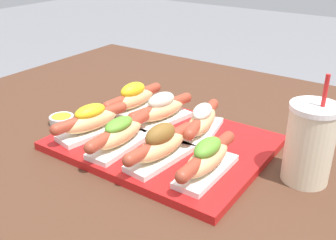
{
  "coord_description": "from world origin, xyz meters",
  "views": [
    {
      "loc": [
        0.46,
        -0.69,
        1.17
      ],
      "look_at": [
        0.01,
        -0.03,
        0.79
      ],
      "focal_mm": 42.0,
      "sensor_mm": 36.0,
      "label": 1
    }
  ],
  "objects_px": {
    "hot_dog_3": "(207,158)",
    "drink_cup": "(310,143)",
    "serving_tray": "(163,143)",
    "sauce_bowl": "(62,119)",
    "hot_dog_1": "(119,134)",
    "hot_dog_4": "(133,99)",
    "hot_dog_2": "(161,145)",
    "hot_dog_0": "(91,121)",
    "hot_dog_6": "(202,121)",
    "hot_dog_5": "(161,109)"
  },
  "relations": [
    {
      "from": "hot_dog_3",
      "to": "drink_cup",
      "type": "height_order",
      "value": "drink_cup"
    },
    {
      "from": "serving_tray",
      "to": "drink_cup",
      "type": "height_order",
      "value": "drink_cup"
    },
    {
      "from": "sauce_bowl",
      "to": "hot_dog_3",
      "type": "bearing_deg",
      "value": -2.89
    },
    {
      "from": "hot_dog_1",
      "to": "hot_dog_4",
      "type": "xyz_separation_m",
      "value": [
        -0.1,
        0.17,
        0.0
      ]
    },
    {
      "from": "hot_dog_4",
      "to": "drink_cup",
      "type": "xyz_separation_m",
      "value": [
        0.46,
        -0.04,
        0.03
      ]
    },
    {
      "from": "hot_dog_2",
      "to": "hot_dog_0",
      "type": "bearing_deg",
      "value": 177.93
    },
    {
      "from": "hot_dog_0",
      "to": "hot_dog_1",
      "type": "bearing_deg",
      "value": -7.77
    },
    {
      "from": "hot_dog_3",
      "to": "hot_dog_6",
      "type": "xyz_separation_m",
      "value": [
        -0.09,
        0.14,
        -0.0
      ]
    },
    {
      "from": "sauce_bowl",
      "to": "hot_dog_0",
      "type": "bearing_deg",
      "value": -10.61
    },
    {
      "from": "hot_dog_4",
      "to": "sauce_bowl",
      "type": "bearing_deg",
      "value": -134.11
    },
    {
      "from": "hot_dog_2",
      "to": "serving_tray",
      "type": "bearing_deg",
      "value": 122.24
    },
    {
      "from": "drink_cup",
      "to": "serving_tray",
      "type": "bearing_deg",
      "value": -171.16
    },
    {
      "from": "hot_dog_0",
      "to": "drink_cup",
      "type": "distance_m",
      "value": 0.47
    },
    {
      "from": "hot_dog_6",
      "to": "drink_cup",
      "type": "bearing_deg",
      "value": -5.34
    },
    {
      "from": "hot_dog_0",
      "to": "drink_cup",
      "type": "height_order",
      "value": "drink_cup"
    },
    {
      "from": "hot_dog_1",
      "to": "hot_dog_3",
      "type": "xyz_separation_m",
      "value": [
        0.21,
        0.02,
        0.0
      ]
    },
    {
      "from": "hot_dog_2",
      "to": "drink_cup",
      "type": "distance_m",
      "value": 0.29
    },
    {
      "from": "sauce_bowl",
      "to": "drink_cup",
      "type": "height_order",
      "value": "drink_cup"
    },
    {
      "from": "serving_tray",
      "to": "hot_dog_4",
      "type": "bearing_deg",
      "value": 151.02
    },
    {
      "from": "hot_dog_4",
      "to": "hot_dog_5",
      "type": "distance_m",
      "value": 0.1
    },
    {
      "from": "hot_dog_1",
      "to": "hot_dog_5",
      "type": "distance_m",
      "value": 0.15
    },
    {
      "from": "hot_dog_6",
      "to": "sauce_bowl",
      "type": "height_order",
      "value": "hot_dog_6"
    },
    {
      "from": "hot_dog_5",
      "to": "sauce_bowl",
      "type": "xyz_separation_m",
      "value": [
        -0.23,
        -0.12,
        -0.04
      ]
    },
    {
      "from": "serving_tray",
      "to": "hot_dog_5",
      "type": "distance_m",
      "value": 0.1
    },
    {
      "from": "drink_cup",
      "to": "hot_dog_5",
      "type": "bearing_deg",
      "value": 176.49
    },
    {
      "from": "hot_dog_3",
      "to": "drink_cup",
      "type": "relative_size",
      "value": 0.93
    },
    {
      "from": "hot_dog_1",
      "to": "hot_dog_3",
      "type": "bearing_deg",
      "value": 4.47
    },
    {
      "from": "hot_dog_0",
      "to": "hot_dog_5",
      "type": "relative_size",
      "value": 1.0
    },
    {
      "from": "hot_dog_2",
      "to": "hot_dog_6",
      "type": "relative_size",
      "value": 1.01
    },
    {
      "from": "hot_dog_3",
      "to": "hot_dog_4",
      "type": "relative_size",
      "value": 1.0
    },
    {
      "from": "hot_dog_2",
      "to": "hot_dog_3",
      "type": "relative_size",
      "value": 1.0
    },
    {
      "from": "hot_dog_4",
      "to": "sauce_bowl",
      "type": "distance_m",
      "value": 0.19
    },
    {
      "from": "hot_dog_4",
      "to": "hot_dog_3",
      "type": "bearing_deg",
      "value": -26.84
    },
    {
      "from": "serving_tray",
      "to": "drink_cup",
      "type": "relative_size",
      "value": 2.08
    },
    {
      "from": "drink_cup",
      "to": "hot_dog_1",
      "type": "bearing_deg",
      "value": -159.75
    },
    {
      "from": "sauce_bowl",
      "to": "drink_cup",
      "type": "xyz_separation_m",
      "value": [
        0.59,
        0.09,
        0.07
      ]
    },
    {
      "from": "hot_dog_1",
      "to": "drink_cup",
      "type": "bearing_deg",
      "value": 20.25
    },
    {
      "from": "hot_dog_4",
      "to": "sauce_bowl",
      "type": "relative_size",
      "value": 3.31
    },
    {
      "from": "hot_dog_3",
      "to": "sauce_bowl",
      "type": "height_order",
      "value": "hot_dog_3"
    },
    {
      "from": "hot_dog_5",
      "to": "drink_cup",
      "type": "relative_size",
      "value": 0.92
    },
    {
      "from": "hot_dog_2",
      "to": "hot_dog_4",
      "type": "height_order",
      "value": "hot_dog_2"
    },
    {
      "from": "hot_dog_5",
      "to": "sauce_bowl",
      "type": "bearing_deg",
      "value": -153.03
    },
    {
      "from": "hot_dog_3",
      "to": "hot_dog_5",
      "type": "relative_size",
      "value": 1.02
    },
    {
      "from": "serving_tray",
      "to": "hot_dog_3",
      "type": "xyz_separation_m",
      "value": [
        0.15,
        -0.07,
        0.04
      ]
    },
    {
      "from": "hot_dog_3",
      "to": "drink_cup",
      "type": "xyz_separation_m",
      "value": [
        0.15,
        0.12,
        0.03
      ]
    },
    {
      "from": "sauce_bowl",
      "to": "serving_tray",
      "type": "bearing_deg",
      "value": 9.46
    },
    {
      "from": "hot_dog_0",
      "to": "hot_dog_1",
      "type": "relative_size",
      "value": 0.98
    },
    {
      "from": "serving_tray",
      "to": "hot_dog_1",
      "type": "xyz_separation_m",
      "value": [
        -0.05,
        -0.09,
        0.04
      ]
    },
    {
      "from": "hot_dog_3",
      "to": "sauce_bowl",
      "type": "distance_m",
      "value": 0.44
    },
    {
      "from": "serving_tray",
      "to": "hot_dog_0",
      "type": "distance_m",
      "value": 0.17
    }
  ]
}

